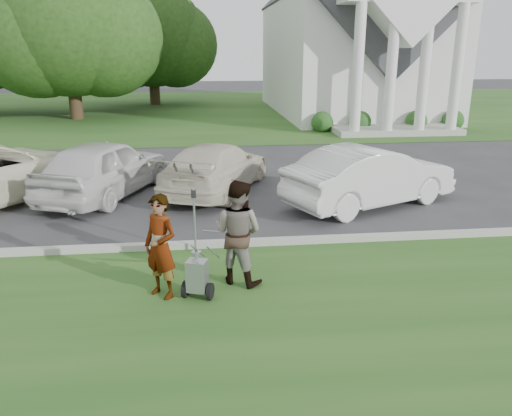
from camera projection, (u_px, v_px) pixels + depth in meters
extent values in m
plane|color=#333335|center=(238.00, 257.00, 10.00)|extent=(120.00, 120.00, 0.00)
cube|color=#234D1A|center=(255.00, 338.00, 7.16)|extent=(80.00, 7.00, 0.01)
cube|color=#234D1A|center=(209.00, 108.00, 35.58)|extent=(80.00, 30.00, 0.01)
cube|color=#9E9E93|center=(236.00, 243.00, 10.50)|extent=(80.00, 0.18, 0.15)
cube|color=white|center=(346.00, 57.00, 32.64)|extent=(9.00, 16.00, 7.00)
cube|color=#38383D|center=(349.00, 0.00, 31.58)|extent=(9.19, 17.00, 9.19)
cube|color=#9E9E93|center=(395.00, 130.00, 24.93)|extent=(6.20, 2.60, 0.30)
cylinder|color=white|center=(358.00, 72.00, 22.87)|extent=(0.50, 0.50, 6.00)
cylinder|color=white|center=(391.00, 72.00, 23.04)|extent=(0.50, 0.50, 6.00)
cylinder|color=white|center=(424.00, 72.00, 23.21)|extent=(0.50, 0.50, 6.00)
cylinder|color=white|center=(457.00, 72.00, 23.38)|extent=(0.50, 0.50, 6.00)
sphere|color=#1E4C19|center=(322.00, 122.00, 25.32)|extent=(1.10, 1.10, 1.10)
sphere|color=#1E4C19|center=(360.00, 122.00, 25.54)|extent=(1.10, 1.10, 1.10)
sphere|color=#1E4C19|center=(416.00, 121.00, 25.86)|extent=(1.10, 1.10, 1.10)
sphere|color=#1E4C19|center=(453.00, 120.00, 26.07)|extent=(1.10, 1.10, 1.10)
cylinder|color=#332316|center=(75.00, 92.00, 29.51)|extent=(0.76, 0.76, 3.20)
sphere|color=#1F3E13|center=(67.00, 21.00, 28.33)|extent=(8.40, 8.40, 8.40)
sphere|color=#1F3E13|center=(103.00, 37.00, 29.07)|extent=(6.89, 6.89, 6.89)
sphere|color=#1F3E13|center=(36.00, 33.00, 28.05)|extent=(7.22, 7.22, 7.22)
sphere|color=#1F3E13|center=(16.00, 29.00, 31.13)|extent=(7.54, 7.54, 7.54)
cylinder|color=#332316|center=(154.00, 84.00, 37.54)|extent=(0.76, 0.76, 3.00)
sphere|color=#1F3E13|center=(151.00, 34.00, 36.46)|extent=(7.60, 7.60, 7.60)
sphere|color=#1F3E13|center=(176.00, 45.00, 37.15)|extent=(6.23, 6.23, 6.23)
sphere|color=#1F3E13|center=(130.00, 42.00, 36.18)|extent=(6.54, 6.54, 6.54)
cylinder|color=black|center=(186.00, 289.00, 8.33)|extent=(0.16, 0.30, 0.29)
cylinder|color=black|center=(210.00, 292.00, 8.25)|extent=(0.16, 0.30, 0.29)
cylinder|color=#2D2D33|center=(198.00, 290.00, 8.29)|extent=(0.47, 0.19, 0.04)
cube|color=#999CA1|center=(197.00, 276.00, 8.21)|extent=(0.39, 0.35, 0.53)
cone|color=#999CA1|center=(196.00, 256.00, 8.10)|extent=(0.21, 0.21, 0.16)
cylinder|color=#2D2D33|center=(196.00, 251.00, 8.08)|extent=(0.04, 0.04, 0.06)
cylinder|color=#999CA1|center=(198.00, 251.00, 8.60)|extent=(0.25, 0.69, 0.51)
cylinder|color=#999CA1|center=(213.00, 252.00, 8.54)|extent=(0.25, 0.69, 0.51)
cylinder|color=#999CA1|center=(211.00, 231.00, 8.82)|extent=(0.30, 0.12, 0.03)
imported|color=#999999|center=(161.00, 247.00, 8.15)|extent=(0.76, 0.74, 1.76)
imported|color=#999999|center=(238.00, 233.00, 8.65)|extent=(1.14, 1.08, 1.86)
cylinder|color=#999CA1|center=(195.00, 226.00, 10.02)|extent=(0.04, 0.04, 1.19)
cube|color=#2D2D33|center=(193.00, 194.00, 9.81)|extent=(0.10, 0.07, 0.18)
cylinder|color=#999CA1|center=(193.00, 189.00, 9.79)|extent=(0.09, 0.09, 0.03)
imported|color=silver|center=(105.00, 168.00, 13.94)|extent=(3.57, 5.19, 1.64)
imported|color=beige|center=(216.00, 167.00, 14.49)|extent=(3.75, 5.28, 1.42)
imported|color=silver|center=(371.00, 176.00, 13.12)|extent=(5.07, 3.54, 1.58)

